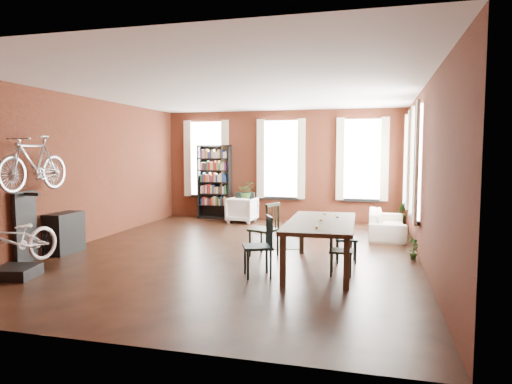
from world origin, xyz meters
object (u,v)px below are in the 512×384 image
(dining_table, at_px, (321,245))
(bookshelf, at_px, (215,182))
(dining_chair_b, at_px, (264,230))
(dining_chair_d, at_px, (346,239))
(dining_chair_c, at_px, (341,251))
(cream_sofa, at_px, (387,219))
(plant_stand, at_px, (246,210))
(white_armchair, at_px, (242,208))
(bike_trainer, at_px, (15,272))
(dining_chair_a, at_px, (258,247))
(console_table, at_px, (64,233))
(bicycle_floor, at_px, (12,215))

(dining_table, relative_size, bookshelf, 1.11)
(dining_chair_b, distance_m, dining_chair_d, 1.56)
(dining_chair_c, relative_size, cream_sofa, 0.39)
(dining_chair_d, xyz_separation_m, plant_stand, (-3.16, 4.40, -0.13))
(white_armchair, bearing_deg, dining_chair_d, 131.59)
(dining_chair_b, xyz_separation_m, plant_stand, (-1.60, 4.32, -0.22))
(cream_sofa, bearing_deg, dining_chair_b, 139.96)
(dining_table, height_order, dining_chair_d, dining_chair_d)
(dining_table, bearing_deg, bike_trainer, -160.84)
(dining_chair_c, distance_m, white_armchair, 5.92)
(dining_chair_a, xyz_separation_m, dining_chair_b, (-0.24, 1.42, 0.03))
(dining_chair_d, xyz_separation_m, white_armchair, (-3.17, 4.08, -0.03))
(dining_table, bearing_deg, dining_chair_d, 56.57)
(dining_chair_a, relative_size, console_table, 1.21)
(bicycle_floor, bearing_deg, cream_sofa, 51.61)
(bicycle_floor, bearing_deg, plant_stand, 84.02)
(console_table, bearing_deg, white_armchair, 64.18)
(dining_chair_a, distance_m, plant_stand, 6.04)
(dining_table, bearing_deg, dining_chair_c, -41.77)
(bookshelf, xyz_separation_m, white_armchair, (1.00, -0.48, -0.71))
(white_armchair, bearing_deg, dining_table, 124.31)
(dining_chair_a, height_order, dining_chair_b, dining_chair_b)
(white_armchair, xyz_separation_m, bike_trainer, (-1.85, -6.48, -0.30))
(plant_stand, bearing_deg, bicycle_floor, -105.08)
(dining_chair_d, bearing_deg, dining_table, 141.11)
(bookshelf, height_order, bicycle_floor, bookshelf)
(dining_chair_a, relative_size, bike_trainer, 1.59)
(bookshelf, relative_size, plant_stand, 3.75)
(bicycle_floor, bearing_deg, console_table, 113.24)
(plant_stand, bearing_deg, cream_sofa, -21.38)
(dining_chair_b, relative_size, plant_stand, 1.75)
(dining_chair_a, height_order, cream_sofa, dining_chair_a)
(cream_sofa, height_order, plant_stand, cream_sofa)
(console_table, xyz_separation_m, plant_stand, (2.29, 5.04, -0.11))
(dining_table, xyz_separation_m, bicycle_floor, (-4.62, -1.81, 0.60))
(dining_chair_b, bearing_deg, cream_sofa, 160.73)
(dining_chair_d, relative_size, cream_sofa, 0.41)
(bicycle_floor, bearing_deg, dining_chair_c, 25.88)
(bookshelf, distance_m, plant_stand, 1.31)
(dining_table, bearing_deg, console_table, 178.35)
(dining_chair_b, bearing_deg, bicycle_floor, -33.07)
(dining_table, bearing_deg, dining_chair_b, 147.02)
(bicycle_floor, bearing_deg, white_armchair, 83.40)
(dining_table, xyz_separation_m, dining_chair_d, (0.39, 0.63, 0.01))
(bookshelf, bearing_deg, dining_chair_b, -59.72)
(white_armchair, bearing_deg, cream_sofa, 166.54)
(bicycle_floor, bearing_deg, dining_chair_b, 45.26)
(console_table, height_order, bicycle_floor, bicycle_floor)
(bookshelf, distance_m, cream_sofa, 5.28)
(dining_chair_b, xyz_separation_m, cream_sofa, (2.33, 2.78, -0.11))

